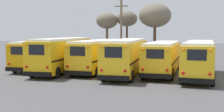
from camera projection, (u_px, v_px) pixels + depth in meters
ground_plane at (113, 72)px, 27.39m from camera, size 160.00×160.00×0.00m
school_bus_0 at (43, 53)px, 30.18m from camera, size 2.90×10.18×2.98m
school_bus_1 at (63, 54)px, 27.59m from camera, size 3.11×10.85×3.31m
school_bus_2 at (99, 54)px, 28.11m from camera, size 2.70×10.49×3.11m
school_bus_3 at (126, 55)px, 25.77m from camera, size 3.06×11.03×3.23m
school_bus_4 at (163, 56)px, 26.01m from camera, size 2.71×9.98×2.99m
school_bus_5 at (199, 58)px, 24.09m from camera, size 2.91×10.53×3.11m
utility_pole at (121, 29)px, 37.19m from camera, size 1.80×0.31×8.31m
bare_tree_0 at (127, 19)px, 40.41m from camera, size 3.00×3.00×6.97m
bare_tree_1 at (107, 21)px, 40.47m from camera, size 3.13×3.13×6.74m
bare_tree_2 at (155, 16)px, 36.58m from camera, size 4.19×4.19×7.65m
fence_line at (130, 56)px, 34.67m from camera, size 24.12×0.06×1.42m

